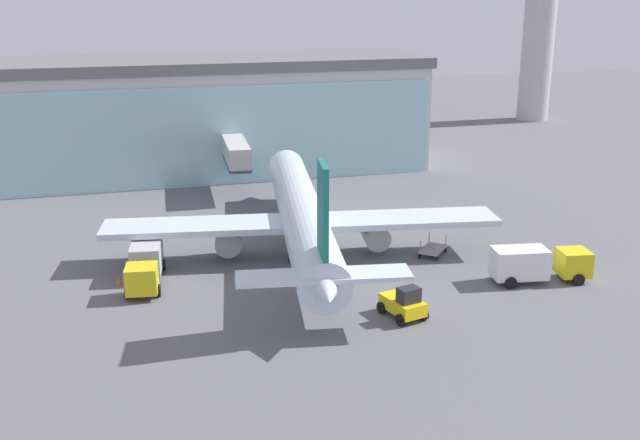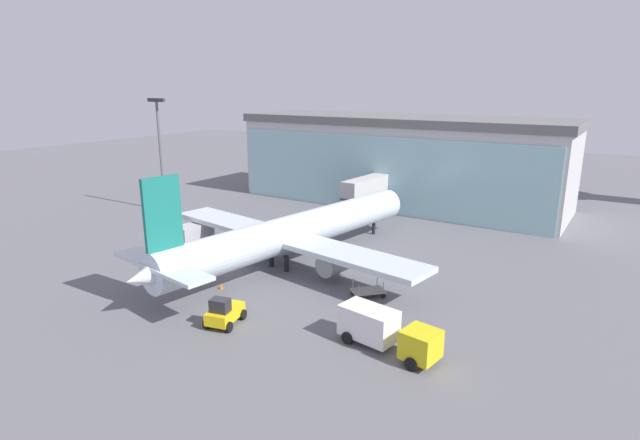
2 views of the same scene
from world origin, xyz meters
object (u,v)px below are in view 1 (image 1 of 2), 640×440
Objects in this scene: baggage_cart at (433,249)px; pushback_tug at (404,304)px; jet_bridge at (235,152)px; airplane at (302,216)px; fuel_truck at (537,263)px; safety_cone_nose at (311,293)px; catering_truck at (145,264)px; safety_cone_wingtip at (119,281)px.

baggage_cart is 12.63m from pushback_tug.
jet_bridge is at bearing 69.09° from baggage_cart.
airplane is 18.75m from fuel_truck.
fuel_truck is at bearing -115.53° from airplane.
pushback_tug reaches higher than safety_cone_nose.
fuel_truck reaches higher than baggage_cart.
catering_truck is 13.71× the size of safety_cone_wingtip.
jet_bridge is at bearing -4.57° from pushback_tug.
safety_cone_wingtip is at bearing 154.65° from safety_cone_nose.
jet_bridge is at bearing 163.54° from catering_truck.
baggage_cart is (10.28, -3.24, -2.80)m from airplane.
airplane is 10.36× the size of pushback_tug.
safety_cone_wingtip is at bearing 155.45° from jet_bridge.
safety_cone_nose and safety_cone_wingtip have the same top height.
airplane is 9.49m from safety_cone_nose.
pushback_tug is (-11.92, -3.15, -0.49)m from fuel_truck.
safety_cone_nose is (0.17, -29.87, -4.08)m from jet_bridge.
catering_truck is 29.17m from fuel_truck.
pushback_tug is 6.41× the size of safety_cone_nose.
airplane reaches higher than safety_cone_nose.
safety_cone_wingtip is (-30.08, 8.03, -1.19)m from fuel_truck.
airplane is 15.30m from safety_cone_wingtip.
airplane reaches higher than fuel_truck.
catering_truck reaches higher than pushback_tug.
fuel_truck is at bearing -103.32° from baggage_cart.
catering_truck is 12.72m from safety_cone_nose.
pushback_tug reaches higher than baggage_cart.
pushback_tug is at bearing -156.87° from airplane.
baggage_cart is 5.72× the size of safety_cone_wingtip.
safety_cone_nose is (-16.97, 1.82, -1.19)m from fuel_truck.
airplane is 14.41m from pushback_tug.
baggage_cart is at bearing -1.39° from safety_cone_wingtip.
catering_truck reaches higher than safety_cone_wingtip.
fuel_truck is 13.74× the size of safety_cone_wingtip.
fuel_truck is (28.08, -7.90, 0.00)m from catering_truck.
baggage_cart reaches higher than safety_cone_wingtip.
pushback_tug is 21.34m from safety_cone_wingtip.
safety_cone_wingtip is at bearing -85.64° from catering_truck.
jet_bridge is 27.39m from baggage_cart.
safety_cone_nose is (-1.66, -8.84, -3.03)m from airplane.
baggage_cart is at bearing 25.14° from safety_cone_nose.
fuel_truck reaches higher than safety_cone_wingtip.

